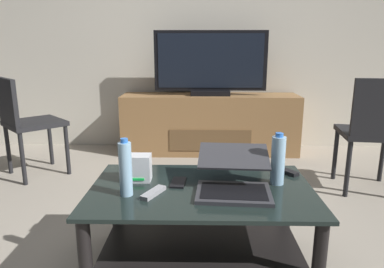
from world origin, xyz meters
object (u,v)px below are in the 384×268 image
laptop (234,177)px  router_box (137,168)px  television (211,65)px  water_bottle_near (125,169)px  cell_phone (178,182)px  side_chair (25,120)px  water_bottle_far (278,160)px  coffee_table (201,214)px  soundbar_remote (153,193)px  media_cabinet (210,124)px  tv_remote (285,171)px  dining_chair (374,129)px

laptop → router_box: size_ratio=3.03×
television → water_bottle_near: size_ratio=4.20×
laptop → cell_phone: 0.29m
side_chair → water_bottle_near: size_ratio=3.17×
router_box → water_bottle_far: 0.72m
router_box → water_bottle_near: bearing=-95.9°
water_bottle_far → laptop: bearing=-159.8°
coffee_table → side_chair: side_chair is taller
coffee_table → television: bearing=87.1°
laptop → soundbar_remote: 0.39m
coffee_table → laptop: size_ratio=2.53×
side_chair → laptop: bearing=-38.9°
television → water_bottle_far: (0.28, -2.01, -0.37)m
media_cabinet → water_bottle_near: (-0.46, -2.19, 0.26)m
television → water_bottle_near: bearing=-101.9°
side_chair → soundbar_remote: 1.91m
television → cell_phone: size_ratio=8.25×
laptop → water_bottle_near: 0.52m
media_cabinet → laptop: size_ratio=4.26×
cell_phone → soundbar_remote: size_ratio=0.88×
router_box → soundbar_remote: (0.11, -0.18, -0.06)m
soundbar_remote → tv_remote: bearing=51.0°
side_chair → water_bottle_near: bearing=-50.8°
router_box → cell_phone: router_box is taller
water_bottle_near → cell_phone: 0.31m
laptop → soundbar_remote: size_ratio=2.72×
laptop → router_box: 0.50m
media_cabinet → side_chair: size_ratio=2.12×
television → water_bottle_far: size_ratio=4.35×
cell_phone → dining_chair: bearing=38.4°
coffee_table → soundbar_remote: 0.29m
media_cabinet → laptop: (0.05, -2.11, 0.20)m
laptop → soundbar_remote: bearing=-169.7°
water_bottle_near → media_cabinet: bearing=78.2°
television → tv_remote: television is taller
coffee_table → dining_chair: bearing=37.5°
water_bottle_far → water_bottle_near: bearing=-167.9°
router_box → cell_phone: size_ratio=1.03×
coffee_table → side_chair: size_ratio=1.26×
television → tv_remote: size_ratio=7.22×
coffee_table → water_bottle_near: water_bottle_near is taller
dining_chair → tv_remote: dining_chair is taller
coffee_table → water_bottle_near: size_ratio=4.00×
soundbar_remote → media_cabinet: bearing=107.8°
media_cabinet → laptop: 2.12m
dining_chair → router_box: 1.89m
laptop → tv_remote: (0.31, 0.25, -0.05)m
coffee_table → laptop: bearing=-7.7°
coffee_table → dining_chair: size_ratio=1.22×
side_chair → water_bottle_far: (1.90, -1.26, 0.06)m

